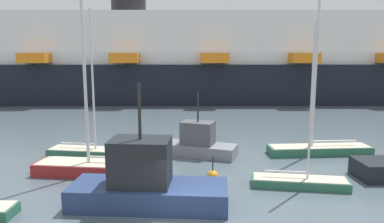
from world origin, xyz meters
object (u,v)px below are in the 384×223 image
Objects in this scene: sailboat_4 at (319,145)px; cruise_ship at (249,62)px; sailboat_7 at (90,150)px; sailboat_2 at (98,165)px; fishing_boat_1 at (195,143)px; sailboat_0 at (300,180)px; channel_buoy_0 at (213,176)px; fishing_boat_2 at (146,183)px.

cruise_ship reaches higher than sailboat_4.
sailboat_7 is 0.10× the size of cruise_ship.
sailboat_4 is (14.18, 4.49, 0.08)m from sailboat_2.
fishing_boat_1 is (-8.61, -0.31, 0.16)m from sailboat_4.
sailboat_2 reaches higher than sailboat_0.
fishing_boat_1 is 4.30× the size of channel_buoy_0.
cruise_ship reaches higher than fishing_boat_1.
sailboat_4 reaches higher than fishing_boat_1.
fishing_boat_1 is 31.68m from cruise_ship.
fishing_boat_1 is (-5.53, 5.95, 0.43)m from sailboat_0.
channel_buoy_0 is at bearing 30.82° from sailboat_4.
fishing_boat_1 is at bearing -3.07° from sailboat_4.
fishing_boat_1 is 8.70m from fishing_boat_2.
sailboat_2 reaches higher than channel_buoy_0.
sailboat_4 is at bearing 10.74° from sailboat_7.
sailboat_7 is 6.89× the size of channel_buoy_0.
cruise_ship is (-0.82, 30.02, 4.98)m from sailboat_4.
sailboat_7 is (-1.60, 3.65, -0.14)m from sailboat_2.
sailboat_2 is 8.88× the size of channel_buoy_0.
fishing_boat_2 is (4.98, -7.88, 0.65)m from sailboat_7.
sailboat_2 is at bearing 171.07° from channel_buoy_0.
sailboat_4 is at bearing 71.07° from sailboat_0.
fishing_boat_2 is at bearing -86.58° from fishing_boat_1.
sailboat_4 reaches higher than channel_buoy_0.
cruise_ship reaches higher than sailboat_7.
channel_buoy_0 is (-7.62, -5.52, -0.35)m from sailboat_4.
sailboat_2 is 1.29× the size of sailboat_7.
sailboat_4 is 13.89m from fishing_boat_2.
fishing_boat_2 is (-2.19, -8.41, 0.28)m from fishing_boat_1.
fishing_boat_2 reaches higher than fishing_boat_1.
fishing_boat_2 is 4.58m from channel_buoy_0.
sailboat_0 is 0.08× the size of cruise_ship.
sailboat_4 is 9.41m from channel_buoy_0.
sailboat_4 is 1.87× the size of fishing_boat_2.
fishing_boat_2 is at bearing -134.92° from channel_buoy_0.
cruise_ship is at bearing 93.63° from fishing_boat_1.
sailboat_4 reaches higher than sailboat_7.
sailboat_2 is 0.13× the size of cruise_ship.
sailboat_0 reaches higher than channel_buoy_0.
cruise_ship is (14.96, 30.85, 5.20)m from sailboat_7.
sailboat_0 reaches higher than fishing_boat_1.
fishing_boat_2 reaches higher than channel_buoy_0.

